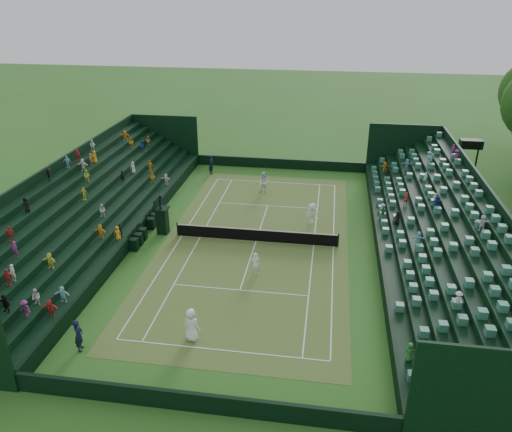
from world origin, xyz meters
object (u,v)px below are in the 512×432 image
object	(u,v)px
player_near_west	(191,325)
player_near_east	(255,264)
player_far_west	(264,183)
player_far_east	(312,213)
tennis_net	(256,235)
umpire_chair	(162,217)

from	to	relation	value
player_near_west	player_near_east	world-z (taller)	player_near_west
player_far_west	player_far_east	bearing A→B (deg)	-35.78
tennis_net	player_far_west	xyz separation A→B (m)	(-0.71, 9.24, 0.43)
tennis_net	player_far_west	distance (m)	9.28
player_near_west	player_far_west	distance (m)	20.54
player_near_west	player_far_east	distance (m)	15.81
tennis_net	umpire_chair	world-z (taller)	umpire_chair
umpire_chair	player_near_east	bearing A→B (deg)	-31.91
tennis_net	player_far_east	size ratio (longest dim) A/B	6.98
tennis_net	player_far_east	xyz separation A→B (m)	(3.77, 3.58, 0.31)
tennis_net	player_far_east	distance (m)	5.21
umpire_chair	player_far_east	bearing A→B (deg)	16.99
umpire_chair	player_near_west	world-z (taller)	umpire_chair
player_far_east	tennis_net	bearing A→B (deg)	-175.79
player_near_east	player_far_east	distance (m)	8.63
tennis_net	umpire_chair	distance (m)	7.04
player_near_east	umpire_chair	bearing A→B (deg)	-40.52
umpire_chair	player_near_east	world-z (taller)	umpire_chair
tennis_net	player_near_west	bearing A→B (deg)	-98.16
umpire_chair	player_far_west	distance (m)	10.93
tennis_net	umpire_chair	bearing A→B (deg)	177.58
umpire_chair	player_far_west	bearing A→B (deg)	54.92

